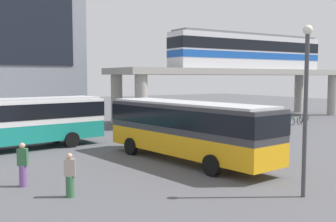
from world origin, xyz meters
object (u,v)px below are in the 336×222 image
object	(u,v)px
pedestrian_near_building	(100,124)
bicycle_blue	(272,119)
bicycle_silver	(304,118)
train	(249,51)
bicycle_black	(203,126)
bus_secondary	(16,118)
bicycle_green	(296,121)
bicycle_orange	(230,123)
bus_main	(187,125)
pedestrian_at_kerb	(70,177)
pedestrian_walking_across	(23,166)

from	to	relation	value
pedestrian_near_building	bicycle_blue	bearing A→B (deg)	-3.65
bicycle_silver	train	bearing A→B (deg)	112.70
bicycle_black	train	bearing A→B (deg)	28.28
bicycle_silver	bus_secondary	bearing A→B (deg)	-177.27
bicycle_green	bicycle_blue	size ratio (longest dim) A/B	1.01
bicycle_blue	bicycle_black	bearing A→B (deg)	-172.95
bicycle_orange	bicycle_silver	bearing A→B (deg)	-4.64
train	bus_main	xyz separation A→B (m)	(-18.82, -15.48, -5.37)
bus_main	bicycle_green	world-z (taller)	bus_main
bus_main	pedestrian_at_kerb	bearing A→B (deg)	-158.13
pedestrian_walking_across	bicycle_orange	bearing A→B (deg)	28.11
bus_main	pedestrian_at_kerb	xyz separation A→B (m)	(-7.41, -2.98, -1.20)
bicycle_blue	pedestrian_walking_across	xyz separation A→B (m)	(-26.66, -11.61, 0.51)
bicycle_black	bicycle_blue	bearing A→B (deg)	7.05
bus_secondary	train	bearing A→B (deg)	15.23
pedestrian_at_kerb	bicycle_silver	bearing A→B (deg)	24.03
bicycle_blue	bicycle_silver	bearing A→B (deg)	-22.81
bicycle_black	pedestrian_at_kerb	size ratio (longest dim) A/B	1.06
train	bicycle_orange	bearing A→B (deg)	-143.84
bus_main	bicycle_blue	bearing A→B (deg)	31.58
train	bicycle_blue	xyz separation A→B (m)	(-0.76, -4.37, -7.00)
bicycle_blue	bicycle_silver	distance (m)	3.41
bus_secondary	bicycle_blue	xyz separation A→B (m)	(25.11, 2.67, -1.63)
bus_main	bicycle_green	distance (m)	20.38
train	pedestrian_near_building	size ratio (longest dim) A/B	11.30
bicycle_green	pedestrian_at_kerb	xyz separation A→B (m)	(-25.87, -11.44, 0.43)
bus_secondary	pedestrian_at_kerb	distance (m)	11.48
bicycle_silver	bus_main	bearing A→B (deg)	-155.23
bus_main	bicycle_black	bearing A→B (deg)	49.42
bicycle_green	bus_main	bearing A→B (deg)	-155.36
bicycle_black	bus_secondary	bearing A→B (deg)	-174.53
bicycle_blue	bicycle_black	size ratio (longest dim) A/B	0.99
bicycle_orange	bicycle_green	bearing A→B (deg)	-17.79
bicycle_silver	bicycle_black	distance (m)	12.71
bicycle_silver	pedestrian_walking_across	size ratio (longest dim) A/B	0.96
bicycle_green	pedestrian_near_building	bearing A→B (deg)	168.38
bicycle_silver	pedestrian_at_kerb	bearing A→B (deg)	-155.97
bicycle_green	bicycle_blue	world-z (taller)	same
bicycle_blue	train	bearing A→B (deg)	80.11
bus_main	pedestrian_at_kerb	distance (m)	8.08
bus_secondary	pedestrian_near_building	bearing A→B (deg)	28.36
bus_secondary	bicycle_black	world-z (taller)	bus_secondary
train	pedestrian_walking_across	size ratio (longest dim) A/B	10.52
bicycle_blue	bicycle_black	distance (m)	9.64
bus_main	bicycle_orange	distance (m)	16.08
train	bicycle_orange	world-z (taller)	train
bicycle_green	bicycle_blue	xyz separation A→B (m)	(-0.40, 2.64, 0.00)
bicycle_green	bicycle_blue	distance (m)	2.67
train	bicycle_black	bearing A→B (deg)	-151.72
bus_main	train	bearing A→B (deg)	39.43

